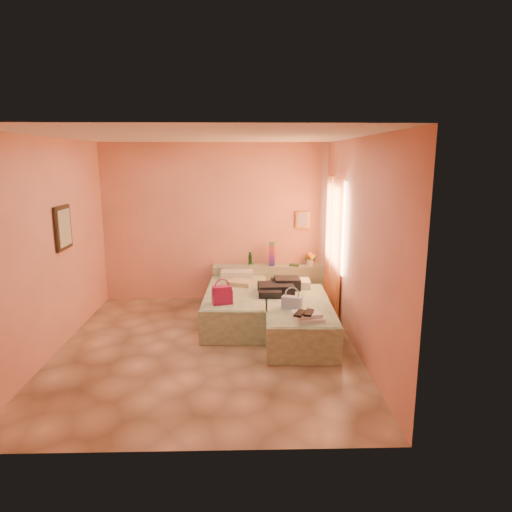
% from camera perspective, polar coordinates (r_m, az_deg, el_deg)
% --- Properties ---
extents(ground, '(4.50, 4.50, 0.00)m').
position_cam_1_polar(ground, '(6.39, -6.07, -11.29)').
color(ground, tan).
rests_on(ground, ground).
extents(room_walls, '(4.02, 4.51, 2.81)m').
position_cam_1_polar(room_walls, '(6.46, -4.22, 5.49)').
color(room_walls, '#F59E83').
rests_on(room_walls, ground).
extents(headboard_ledge, '(2.05, 0.30, 0.65)m').
position_cam_1_polar(headboard_ledge, '(8.26, 1.79, -3.35)').
color(headboard_ledge, '#94A083').
rests_on(headboard_ledge, ground).
extents(bed_left, '(0.96, 2.03, 0.50)m').
position_cam_1_polar(bed_left, '(7.26, -2.45, -6.18)').
color(bed_left, beige).
rests_on(bed_left, ground).
extents(bed_right, '(0.96, 2.03, 0.50)m').
position_cam_1_polar(bed_right, '(6.69, 5.26, -7.85)').
color(bed_right, beige).
rests_on(bed_right, ground).
extents(water_bottle, '(0.08, 0.08, 0.23)m').
position_cam_1_polar(water_bottle, '(8.13, -0.74, -0.39)').
color(water_bottle, '#163C1B').
rests_on(water_bottle, headboard_ledge).
extents(rainbow_box, '(0.12, 0.12, 0.43)m').
position_cam_1_polar(rainbow_box, '(8.10, 2.03, 0.27)').
color(rainbow_box, '#AC154C').
rests_on(rainbow_box, headboard_ledge).
extents(small_dish, '(0.14, 0.14, 0.03)m').
position_cam_1_polar(small_dish, '(8.17, -0.57, -1.04)').
color(small_dish, '#529766').
rests_on(small_dish, headboard_ledge).
extents(green_book, '(0.19, 0.16, 0.03)m').
position_cam_1_polar(green_book, '(8.14, 4.80, -1.15)').
color(green_book, '#224124').
rests_on(green_book, headboard_ledge).
extents(flower_vase, '(0.27, 0.27, 0.28)m').
position_cam_1_polar(flower_vase, '(8.19, 6.78, -0.22)').
color(flower_vase, silver).
rests_on(flower_vase, headboard_ledge).
extents(magenta_handbag, '(0.31, 0.22, 0.26)m').
position_cam_1_polar(magenta_handbag, '(6.51, -4.25, -4.86)').
color(magenta_handbag, '#AC154C').
rests_on(magenta_handbag, bed_left).
extents(khaki_garment, '(0.49, 0.45, 0.07)m').
position_cam_1_polar(khaki_garment, '(7.48, -1.85, -3.34)').
color(khaki_garment, tan).
rests_on(khaki_garment, bed_left).
extents(clothes_pile, '(0.60, 0.60, 0.18)m').
position_cam_1_polar(clothes_pile, '(7.06, 2.89, -3.86)').
color(clothes_pile, black).
rests_on(clothes_pile, bed_right).
extents(blue_handbag, '(0.30, 0.20, 0.18)m').
position_cam_1_polar(blue_handbag, '(6.31, 4.50, -5.85)').
color(blue_handbag, '#3D5B93').
rests_on(blue_handbag, bed_right).
extents(towel_stack, '(0.40, 0.36, 0.10)m').
position_cam_1_polar(towel_stack, '(5.92, 6.57, -7.52)').
color(towel_stack, white).
rests_on(towel_stack, bed_right).
extents(sandal_pair, '(0.28, 0.31, 0.03)m').
position_cam_1_polar(sandal_pair, '(5.84, 6.07, -7.11)').
color(sandal_pair, black).
rests_on(sandal_pair, towel_stack).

